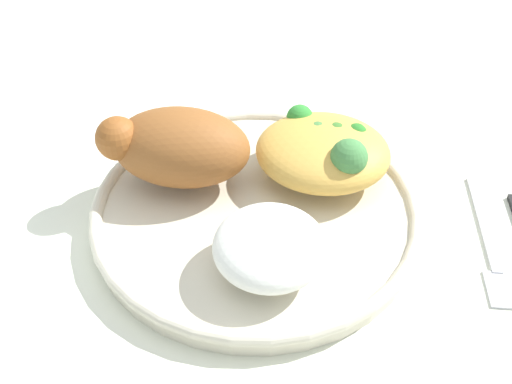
# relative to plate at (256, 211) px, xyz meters

# --- Properties ---
(ground_plane) EXTENTS (2.00, 2.00, 0.00)m
(ground_plane) POSITION_rel_plate_xyz_m (0.00, 0.00, -0.01)
(ground_plane) COLOR silver
(plate) EXTENTS (0.26, 0.26, 0.02)m
(plate) POSITION_rel_plate_xyz_m (0.00, 0.00, 0.00)
(plate) COLOR beige
(plate) RESTS_ON ground_plane
(roasted_chicken) EXTENTS (0.12, 0.07, 0.06)m
(roasted_chicken) POSITION_rel_plate_xyz_m (0.07, -0.02, 0.04)
(roasted_chicken) COLOR brown
(roasted_chicken) RESTS_ON plate
(rice_pile) EXTENTS (0.08, 0.08, 0.04)m
(rice_pile) POSITION_rel_plate_xyz_m (-0.02, 0.06, 0.03)
(rice_pile) COLOR white
(rice_pile) RESTS_ON plate
(mac_cheese_with_broccoli) EXTENTS (0.11, 0.10, 0.05)m
(mac_cheese_with_broccoli) POSITION_rel_plate_xyz_m (-0.05, -0.05, 0.03)
(mac_cheese_with_broccoli) COLOR gold
(mac_cheese_with_broccoli) RESTS_ON plate
(fork) EXTENTS (0.02, 0.14, 0.01)m
(fork) POSITION_rel_plate_xyz_m (-0.18, 0.01, -0.01)
(fork) COLOR silver
(fork) RESTS_ON ground_plane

